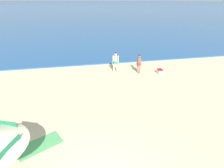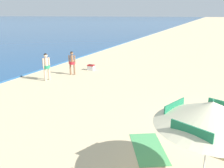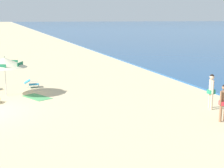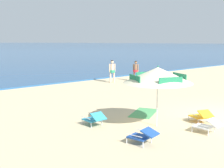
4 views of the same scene
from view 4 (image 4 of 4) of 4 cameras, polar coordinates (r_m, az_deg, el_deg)
The scene contains 9 objects.
beach_umbrella_striped_main at distance 10.08m, azimuth 9.29°, elevation 1.80°, with size 3.12×3.12×2.21m.
lounge_chair_under_umbrella at distance 10.32m, azimuth -3.64°, elevation -7.01°, with size 0.59×0.90×0.52m.
lounge_chair_beside_umbrella at distance 11.21m, azimuth 17.65°, elevation -6.14°, with size 0.81×1.01×0.52m.
lounge_chair_facing_sea at distance 8.56m, azimuth 6.29°, elevation -10.33°, with size 0.69×0.96×0.50m.
lounge_chair_spare_folded at distance 10.02m, azimuth 18.81°, elevation -7.94°, with size 0.64×0.94×0.52m.
person_standing_near_shore at distance 21.76m, azimuth 4.84°, elevation 2.96°, with size 0.39×0.46×1.59m.
person_standing_beside at distance 20.98m, azimuth 0.05°, elevation 2.94°, with size 0.48×0.41×1.69m.
cooler_box at distance 22.73m, azimuth 8.71°, elevation 1.31°, with size 0.35×0.50×0.43m.
beach_towel at distance 12.22m, azimuth 6.47°, elevation -5.87°, with size 0.90×1.80×0.01m, color #4C9E5B.
Camera 4 is at (-10.88, -4.91, 3.05)m, focal length 45.00 mm.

